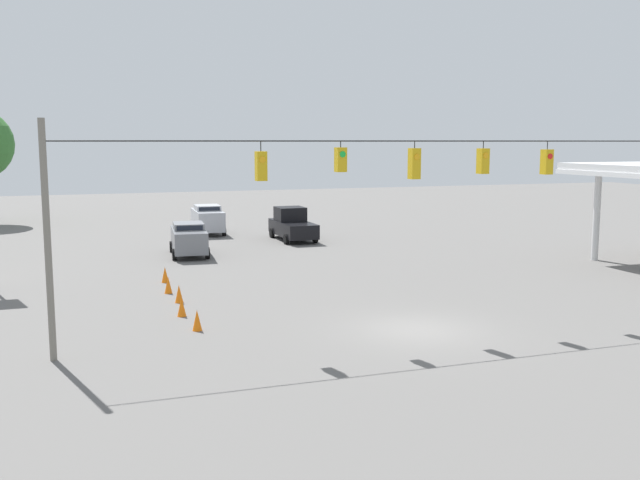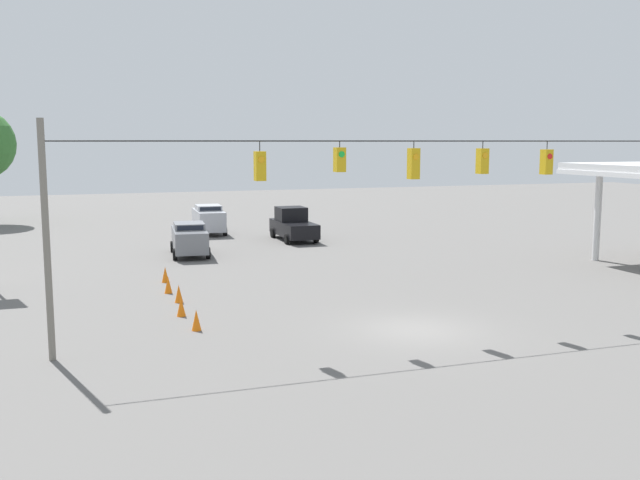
% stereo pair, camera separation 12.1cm
% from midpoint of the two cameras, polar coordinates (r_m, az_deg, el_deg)
% --- Properties ---
extents(ground_plane, '(140.00, 140.00, 0.00)m').
position_cam_midpoint_polar(ground_plane, '(24.77, 7.88, -7.13)').
color(ground_plane, '#605E5B').
extents(overhead_signal_span, '(23.57, 0.38, 7.05)m').
position_cam_midpoint_polar(overhead_signal_span, '(24.41, 7.62, 3.69)').
color(overhead_signal_span, slate).
rests_on(overhead_signal_span, ground_plane).
extents(sedan_grey_withflow_far, '(2.31, 4.69, 1.86)m').
position_cam_midpoint_polar(sedan_grey_withflow_far, '(40.78, -10.32, 0.14)').
color(sedan_grey_withflow_far, slate).
rests_on(sedan_grey_withflow_far, ground_plane).
extents(pickup_truck_black_oncoming_deep, '(2.16, 5.05, 2.12)m').
position_cam_midpoint_polar(pickup_truck_black_oncoming_deep, '(46.47, -2.08, 1.20)').
color(pickup_truck_black_oncoming_deep, black).
rests_on(pickup_truck_black_oncoming_deep, ground_plane).
extents(sedan_silver_withflow_deep, '(2.15, 4.50, 2.01)m').
position_cam_midpoint_polar(sedan_silver_withflow_deep, '(50.13, -8.83, 1.68)').
color(sedan_silver_withflow_deep, '#A8AAB2').
rests_on(sedan_silver_withflow_deep, ground_plane).
extents(traffic_cone_nearest, '(0.33, 0.33, 0.72)m').
position_cam_midpoint_polar(traffic_cone_nearest, '(24.71, -9.72, -6.33)').
color(traffic_cone_nearest, orange).
rests_on(traffic_cone_nearest, ground_plane).
extents(traffic_cone_second, '(0.33, 0.33, 0.72)m').
position_cam_midpoint_polar(traffic_cone_second, '(26.77, -10.92, -5.25)').
color(traffic_cone_second, orange).
rests_on(traffic_cone_second, ground_plane).
extents(traffic_cone_third, '(0.33, 0.33, 0.72)m').
position_cam_midpoint_polar(traffic_cone_third, '(29.03, -11.11, -4.23)').
color(traffic_cone_third, orange).
rests_on(traffic_cone_third, ground_plane).
extents(traffic_cone_fourth, '(0.33, 0.33, 0.72)m').
position_cam_midpoint_polar(traffic_cone_fourth, '(30.88, -11.94, -3.53)').
color(traffic_cone_fourth, orange).
rests_on(traffic_cone_fourth, ground_plane).
extents(traffic_cone_fifth, '(0.33, 0.33, 0.72)m').
position_cam_midpoint_polar(traffic_cone_fifth, '(33.26, -12.17, -2.72)').
color(traffic_cone_fifth, orange).
rests_on(traffic_cone_fifth, ground_plane).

